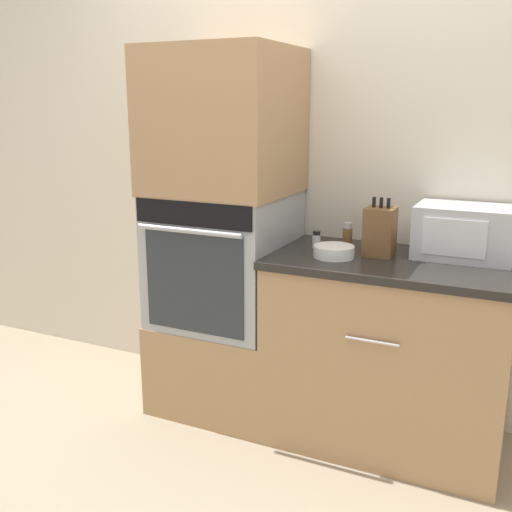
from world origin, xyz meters
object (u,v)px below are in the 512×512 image
object	(u,v)px
microwave	(465,232)
bowl	(334,251)
wall_oven	(224,258)
condiment_jar_near	(371,236)
knife_block	(380,231)
condiment_jar_mid	(348,235)
condiment_jar_far	(316,240)

from	to	relation	value
microwave	bowl	distance (m)	0.57
wall_oven	bowl	xyz separation A→B (m)	(0.59, -0.08, 0.11)
microwave	condiment_jar_near	size ratio (longest dim) A/B	3.44
wall_oven	knife_block	distance (m)	0.79
knife_block	bowl	distance (m)	0.22
condiment_jar_near	condiment_jar_mid	xyz separation A→B (m)	(-0.11, -0.02, -0.00)
wall_oven	microwave	xyz separation A→B (m)	(1.11, 0.15, 0.20)
wall_oven	condiment_jar_far	xyz separation A→B (m)	(0.46, 0.05, 0.13)
condiment_jar_far	wall_oven	bearing A→B (deg)	-174.02
condiment_jar_near	condiment_jar_mid	world-z (taller)	condiment_jar_near
knife_block	condiment_jar_near	xyz separation A→B (m)	(-0.07, 0.12, -0.05)
microwave	condiment_jar_mid	size ratio (longest dim) A/B	3.54
knife_block	condiment_jar_mid	size ratio (longest dim) A/B	2.23
knife_block	microwave	bearing A→B (deg)	18.10
microwave	condiment_jar_mid	bearing A→B (deg)	-178.27
wall_oven	condiment_jar_far	size ratio (longest dim) A/B	8.01
microwave	knife_block	xyz separation A→B (m)	(-0.34, -0.11, -0.01)
condiment_jar_mid	condiment_jar_near	bearing A→B (deg)	10.24
condiment_jar_far	knife_block	bearing A→B (deg)	-2.24
bowl	condiment_jar_far	xyz separation A→B (m)	(-0.13, 0.13, 0.01)
wall_oven	microwave	world-z (taller)	wall_oven
wall_oven	knife_block	xyz separation A→B (m)	(0.76, 0.04, 0.20)
condiment_jar_near	condiment_jar_mid	distance (m)	0.11
bowl	condiment_jar_near	bearing A→B (deg)	66.38
knife_block	condiment_jar_mid	xyz separation A→B (m)	(-0.18, 0.10, -0.05)
condiment_jar_near	condiment_jar_far	xyz separation A→B (m)	(-0.23, -0.10, -0.02)
microwave	condiment_jar_near	xyz separation A→B (m)	(-0.41, 0.00, -0.06)
condiment_jar_near	wall_oven	bearing A→B (deg)	-167.57
bowl	condiment_jar_far	size ratio (longest dim) A/B	2.21
bowl	condiment_jar_mid	bearing A→B (deg)	91.40
bowl	condiment_jar_mid	distance (m)	0.22
microwave	condiment_jar_far	xyz separation A→B (m)	(-0.64, -0.10, -0.08)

